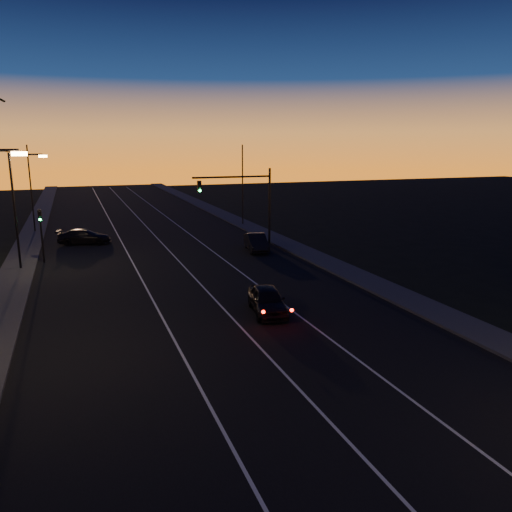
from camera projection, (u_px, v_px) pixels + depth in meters
name	position (u px, v px, depth m)	size (l,w,h in m)	color
road	(192.00, 284.00, 33.12)	(20.00, 170.00, 0.01)	black
sidewalk_left	(5.00, 301.00, 29.34)	(2.40, 170.00, 0.16)	#323230
sidewalk_right	(340.00, 268.00, 36.87)	(2.40, 170.00, 0.16)	#323230
lane_stripe_left	(146.00, 288.00, 32.11)	(0.12, 160.00, 0.01)	silver
lane_stripe_mid	(199.00, 283.00, 33.28)	(0.12, 160.00, 0.01)	silver
lane_stripe_right	(249.00, 278.00, 34.46)	(0.12, 160.00, 0.01)	silver
streetlight_left_far	(19.00, 201.00, 35.74)	(2.55, 0.26, 8.50)	black
signal_mast	(245.00, 194.00, 43.62)	(7.10, 0.41, 7.00)	black
signal_post	(41.00, 226.00, 38.43)	(0.28, 0.37, 4.20)	black
far_pole_left	(31.00, 189.00, 51.33)	(0.14, 0.14, 9.00)	black
far_pole_right	(243.00, 186.00, 55.97)	(0.14, 0.14, 9.00)	black
lead_car	(267.00, 300.00, 27.27)	(2.43, 4.95, 1.45)	black
right_car	(256.00, 242.00, 43.22)	(2.28, 4.65, 1.47)	black
cross_car	(84.00, 237.00, 46.09)	(5.08, 3.04, 1.38)	black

